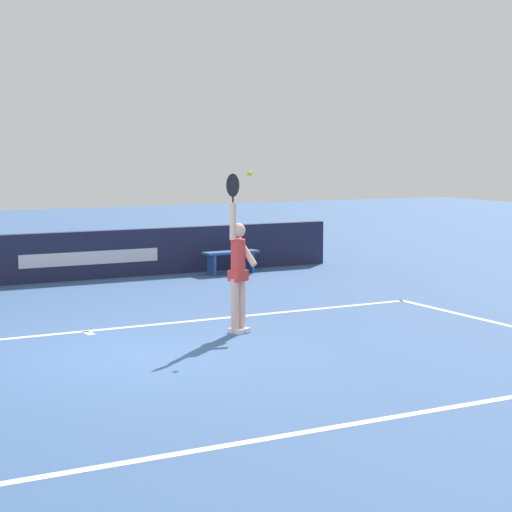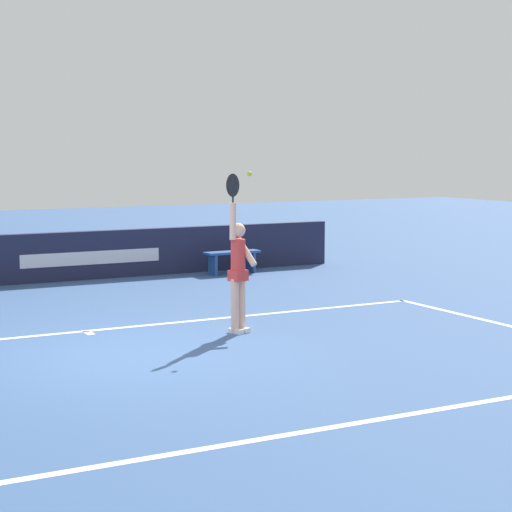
{
  "view_description": "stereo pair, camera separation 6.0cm",
  "coord_description": "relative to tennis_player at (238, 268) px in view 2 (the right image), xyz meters",
  "views": [
    {
      "loc": [
        -4.12,
        -11.25,
        2.7
      ],
      "look_at": [
        2.26,
        0.61,
        1.13
      ],
      "focal_mm": 64.28,
      "sensor_mm": 36.0,
      "label": 1
    },
    {
      "loc": [
        -4.07,
        -11.28,
        2.7
      ],
      "look_at": [
        2.26,
        0.61,
        1.13
      ],
      "focal_mm": 64.28,
      "sensor_mm": 36.0,
      "label": 2
    }
  ],
  "objects": [
    {
      "name": "tennis_player",
      "position": [
        0.0,
        0.0,
        0.0
      ],
      "size": [
        0.48,
        0.4,
        2.36
      ],
      "color": "beige",
      "rests_on": "ground"
    },
    {
      "name": "ground_plane",
      "position": [
        -1.97,
        -0.64,
        -0.97
      ],
      "size": [
        60.0,
        60.0,
        0.0
      ],
      "primitive_type": "plane",
      "color": "#355587"
    },
    {
      "name": "tennis_ball",
      "position": [
        0.1,
        -0.17,
        1.38
      ],
      "size": [
        0.07,
        0.07,
        0.07
      ],
      "color": "#CAE52D"
    },
    {
      "name": "back_wall",
      "position": [
        -1.97,
        6.5,
        -0.47
      ],
      "size": [
        15.05,
        0.21,
        1.01
      ],
      "color": "#1E223E",
      "rests_on": "ground"
    },
    {
      "name": "court_lines",
      "position": [
        -1.97,
        -1.69,
        -0.97
      ],
      "size": [
        11.9,
        5.88,
        0.0
      ],
      "color": "white",
      "rests_on": "ground"
    },
    {
      "name": "courtside_bench_near",
      "position": [
        2.83,
        5.87,
        -0.61
      ],
      "size": [
        1.28,
        0.43,
        0.49
      ],
      "color": "#274C93",
      "rests_on": "ground"
    }
  ]
}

